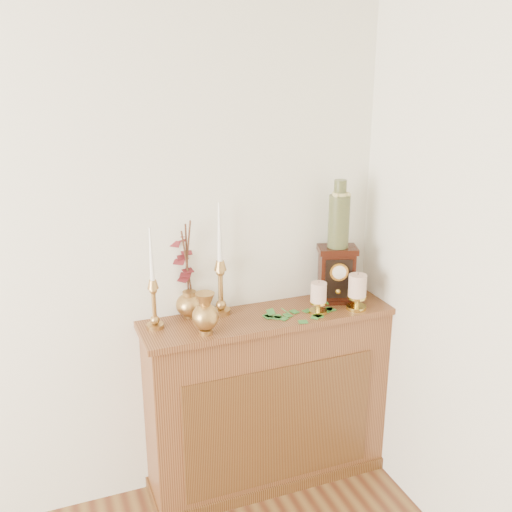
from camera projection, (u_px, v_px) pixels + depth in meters
name	position (u px, v px, depth m)	size (l,w,h in m)	color
console_shelf	(269.00, 404.00, 3.01)	(1.24, 0.34, 0.93)	brown
candlestick_left	(154.00, 296.00, 2.66)	(0.08, 0.08, 0.47)	tan
candlestick_center	(220.00, 279.00, 2.81)	(0.09, 0.09, 0.54)	tan
bud_vase	(205.00, 314.00, 2.62)	(0.12, 0.12, 0.19)	tan
ginger_jar	(185.00, 272.00, 2.79)	(0.19, 0.21, 0.48)	tan
pillar_candle_left	(318.00, 296.00, 2.84)	(0.09, 0.09, 0.16)	gold
pillar_candle_right	(357.00, 290.00, 2.88)	(0.10, 0.10, 0.19)	gold
ivy_garland	(297.00, 314.00, 2.83)	(0.37, 0.17, 0.07)	#2E6F2A
mantel_clock	(337.00, 275.00, 2.97)	(0.22, 0.18, 0.28)	black
ceramic_vase	(339.00, 217.00, 2.88)	(0.10, 0.10, 0.33)	#1A3428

